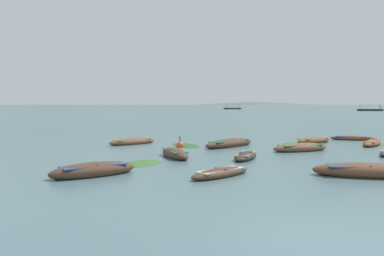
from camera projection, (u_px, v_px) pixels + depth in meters
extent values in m
plane|color=slate|center=(195.00, 104.00, 1504.91)|extent=(6000.00, 6000.00, 0.00)
cone|color=slate|center=(72.00, 62.00, 2281.95)|extent=(1697.82, 1697.82, 507.49)
cone|color=slate|center=(223.00, 57.00, 2023.31)|extent=(2114.97, 2114.97, 495.97)
cone|color=#4C5B56|center=(325.00, 55.00, 2108.44)|extent=(1775.79, 1775.79, 541.35)
ellipsoid|color=#4C3323|center=(230.00, 144.00, 25.02)|extent=(3.97, 4.09, 0.64)
cube|color=#197A56|center=(230.00, 141.00, 25.01)|extent=(2.86, 2.94, 0.05)
cube|color=#4C3323|center=(230.00, 140.00, 25.01)|extent=(0.61, 0.58, 0.04)
ellipsoid|color=brown|center=(314.00, 141.00, 27.40)|extent=(3.39, 2.93, 0.54)
cube|color=olive|center=(314.00, 138.00, 27.39)|extent=(2.44, 2.11, 0.05)
cube|color=brown|center=(314.00, 138.00, 27.38)|extent=(0.51, 0.63, 0.04)
ellipsoid|color=#2D2826|center=(246.00, 156.00, 19.51)|extent=(1.91, 3.19, 0.43)
cube|color=olive|center=(246.00, 154.00, 19.50)|extent=(1.38, 2.30, 0.05)
cube|color=#2D2826|center=(246.00, 153.00, 19.49)|extent=(0.62, 0.29, 0.04)
ellipsoid|color=brown|center=(372.00, 143.00, 25.70)|extent=(2.62, 3.22, 0.48)
cube|color=#B22D28|center=(372.00, 141.00, 25.69)|extent=(1.89, 2.32, 0.05)
cube|color=brown|center=(372.00, 140.00, 25.68)|extent=(0.56, 0.42, 0.04)
ellipsoid|color=brown|center=(132.00, 142.00, 26.57)|extent=(3.43, 3.24, 0.53)
cube|color=olive|center=(132.00, 139.00, 26.56)|extent=(2.47, 2.33, 0.05)
cube|color=brown|center=(132.00, 139.00, 26.56)|extent=(0.56, 0.62, 0.04)
ellipsoid|color=#4C3323|center=(175.00, 154.00, 20.03)|extent=(2.04, 3.37, 0.59)
cube|color=#197A56|center=(175.00, 150.00, 20.02)|extent=(1.47, 2.42, 0.05)
cube|color=#4C3323|center=(175.00, 149.00, 20.02)|extent=(0.66, 0.31, 0.04)
ellipsoid|color=#4C3323|center=(221.00, 173.00, 14.78)|extent=(2.81, 2.74, 0.40)
cube|color=#B7B2A3|center=(221.00, 170.00, 14.77)|extent=(2.02, 1.97, 0.05)
cube|color=#4C3323|center=(221.00, 169.00, 14.77)|extent=(0.47, 0.48, 0.04)
ellipsoid|color=brown|center=(368.00, 171.00, 14.74)|extent=(4.27, 2.12, 0.66)
cube|color=#28519E|center=(368.00, 166.00, 14.73)|extent=(3.08, 1.53, 0.05)
cube|color=brown|center=(368.00, 165.00, 14.73)|extent=(0.26, 0.91, 0.04)
ellipsoid|color=#4C3323|center=(94.00, 170.00, 14.93)|extent=(3.49, 3.04, 0.65)
cube|color=#28519E|center=(93.00, 165.00, 14.92)|extent=(2.52, 2.19, 0.05)
cube|color=#4C3323|center=(93.00, 164.00, 14.92)|extent=(0.54, 0.69, 0.04)
ellipsoid|color=brown|center=(300.00, 148.00, 22.72)|extent=(3.89, 2.53, 0.59)
cube|color=#197A56|center=(300.00, 145.00, 22.71)|extent=(2.80, 1.82, 0.05)
cube|color=brown|center=(300.00, 144.00, 22.71)|extent=(0.39, 0.81, 0.04)
ellipsoid|color=brown|center=(353.00, 138.00, 29.43)|extent=(3.38, 2.01, 0.43)
cube|color=#28519E|center=(353.00, 137.00, 29.43)|extent=(2.44, 1.45, 0.05)
cube|color=brown|center=(353.00, 136.00, 29.42)|extent=(0.28, 0.54, 0.04)
cube|color=#2D2826|center=(370.00, 110.00, 150.12)|extent=(9.92, 6.63, 0.90)
cylinder|color=#4C4742|center=(360.00, 107.00, 150.27)|extent=(0.10, 0.10, 1.80)
cylinder|color=#4C4742|center=(360.00, 107.00, 152.58)|extent=(0.10, 0.10, 1.80)
cylinder|color=#4C4742|center=(380.00, 107.00, 147.51)|extent=(0.10, 0.10, 1.80)
cylinder|color=#4C4742|center=(380.00, 107.00, 149.83)|extent=(0.10, 0.10, 1.80)
cube|color=#9E998E|center=(370.00, 105.00, 149.99)|extent=(8.33, 5.57, 0.12)
cube|color=#2D2826|center=(232.00, 109.00, 194.85)|extent=(9.00, 5.26, 0.90)
cylinder|color=#4C4742|center=(237.00, 106.00, 196.76)|extent=(0.10, 0.10, 1.80)
cylinder|color=#4C4742|center=(239.00, 106.00, 194.86)|extent=(0.10, 0.10, 1.80)
cylinder|color=#4C4742|center=(226.00, 106.00, 194.70)|extent=(0.10, 0.10, 1.80)
cylinder|color=#4C4742|center=(227.00, 106.00, 192.81)|extent=(0.10, 0.10, 1.80)
cube|color=#9E998E|center=(232.00, 105.00, 194.73)|extent=(7.56, 4.41, 0.12)
sphere|color=#DB4C1E|center=(180.00, 146.00, 24.64)|extent=(0.49, 0.49, 0.49)
cylinder|color=black|center=(180.00, 141.00, 24.62)|extent=(0.06, 0.06, 0.61)
ellipsoid|color=#2D5628|center=(310.00, 140.00, 29.88)|extent=(2.18, 3.14, 0.14)
ellipsoid|color=#2D5628|center=(301.00, 145.00, 26.26)|extent=(2.92, 2.64, 0.14)
ellipsoid|color=#2D5628|center=(185.00, 146.00, 25.58)|extent=(2.52, 3.61, 0.14)
ellipsoid|color=#38662D|center=(142.00, 163.00, 17.94)|extent=(2.43, 2.86, 0.14)
ellipsoid|color=#477033|center=(375.00, 143.00, 27.22)|extent=(2.08, 3.04, 0.14)
ellipsoid|color=#38662D|center=(298.00, 148.00, 24.03)|extent=(1.95, 1.92, 0.14)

